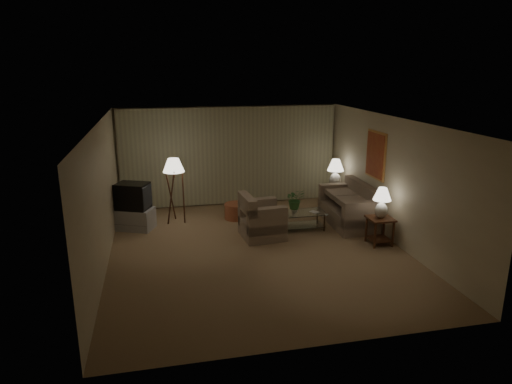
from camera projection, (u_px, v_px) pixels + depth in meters
ground at (257, 250)px, 9.57m from camera, size 7.00×7.00×0.00m
room_shell at (244, 155)px, 10.52m from camera, size 6.04×7.02×2.72m
sofa at (348, 208)px, 11.03m from camera, size 1.84×0.97×0.80m
armchair at (262, 220)px, 10.21m from camera, size 1.07×1.03×0.78m
side_table_near at (380, 226)px, 9.79m from camera, size 0.52×0.52×0.60m
side_table_far at (334, 194)px, 12.23m from camera, size 0.49×0.41×0.60m
table_lamp_near at (382, 200)px, 9.63m from camera, size 0.39×0.39×0.67m
table_lamp_far at (335, 171)px, 12.06m from camera, size 0.44×0.44×0.76m
coffee_table at (301, 218)px, 10.71m from camera, size 1.14×0.62×0.41m
tv_cabinet at (134, 219)px, 10.75m from camera, size 1.28×1.19×0.50m
crt_tv at (133, 196)px, 10.60m from camera, size 1.09×1.04×0.61m
floor_lamp at (175, 189)px, 11.06m from camera, size 0.52×0.52×1.60m
ottoman at (236, 211)px, 11.49m from camera, size 0.66×0.66×0.39m
vase at (295, 210)px, 10.62m from camera, size 0.13×0.13×0.14m
flowers at (295, 197)px, 10.54m from camera, size 0.47×0.42×0.48m
book at (312, 213)px, 10.63m from camera, size 0.25×0.26×0.02m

